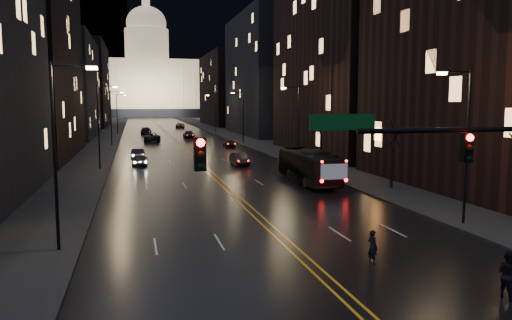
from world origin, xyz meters
TOP-DOWN VIEW (x-y plane):
  - ground at (0.00, 0.00)m, footprint 900.00×900.00m
  - road at (0.00, 130.00)m, footprint 20.00×320.00m
  - sidewalk_left at (-14.00, 130.00)m, footprint 8.00×320.00m
  - sidewalk_right at (14.00, 130.00)m, footprint 8.00×320.00m
  - center_line at (0.00, 130.00)m, footprint 0.62×320.00m
  - building_left_mid at (-21.00, 54.00)m, footprint 12.00×30.00m
  - building_left_far at (-21.00, 92.00)m, footprint 12.00×34.00m
  - building_left_dist at (-21.00, 140.00)m, footprint 12.00×40.00m
  - building_right_near at (21.00, 20.00)m, footprint 12.00×26.00m
  - building_right_tall at (21.00, 50.00)m, footprint 12.00×30.00m
  - building_right_mid at (21.00, 92.00)m, footprint 12.00×34.00m
  - building_right_dist at (21.00, 140.00)m, footprint 12.00×40.00m
  - mountain_ridge at (40.00, 380.00)m, footprint 520.00×60.00m
  - capitol at (0.00, 250.00)m, footprint 90.00×50.00m
  - streetlamp_right_near at (10.81, 10.00)m, footprint 2.13×0.25m
  - streetlamp_left_near at (-10.81, 10.00)m, footprint 2.13×0.25m
  - streetlamp_right_mid at (10.81, 40.00)m, footprint 2.13×0.25m
  - streetlamp_left_mid at (-10.81, 40.00)m, footprint 2.13×0.25m
  - streetlamp_right_far at (10.81, 70.00)m, footprint 2.13×0.25m
  - streetlamp_left_far at (-10.81, 70.00)m, footprint 2.13×0.25m
  - streetlamp_right_dist at (10.81, 100.00)m, footprint 2.13×0.25m
  - streetlamp_left_dist at (-10.81, 100.00)m, footprint 2.13×0.25m
  - tree_right_mid at (13.00, 22.00)m, footprint 2.40×2.40m
  - tree_right_far at (13.00, 38.00)m, footprint 2.40×2.40m
  - bus at (7.53, 26.96)m, footprint 2.69×10.72m
  - oncoming_car_a at (-6.84, 42.44)m, footprint 1.81×4.19m
  - oncoming_car_b at (-7.01, 49.54)m, footprint 1.74×4.19m
  - oncoming_car_c at (-4.22, 77.82)m, footprint 3.31×6.03m
  - oncoming_car_d at (-4.85, 99.37)m, footprint 2.66×5.72m
  - receding_car_a at (4.12, 40.35)m, footprint 1.56×4.34m
  - receding_car_b at (7.16, 62.91)m, footprint 1.62×4.00m
  - receding_car_c at (3.14, 84.47)m, footprint 2.05×5.00m
  - receding_car_d at (5.01, 124.78)m, footprint 2.91×5.38m
  - pedestrian_a at (2.72, 5.00)m, footprint 0.49×0.63m
  - pedestrian_b at (5.69, 0.24)m, footprint 0.65×0.96m

SIDE VIEW (x-z plane):
  - ground at x=0.00m, z-range 0.00..0.00m
  - road at x=0.00m, z-range 0.00..0.02m
  - center_line at x=0.00m, z-range 0.02..0.03m
  - sidewalk_left at x=-14.00m, z-range 0.00..0.16m
  - sidewalk_right at x=14.00m, z-range 0.00..0.16m
  - oncoming_car_b at x=-7.01m, z-range 0.00..1.35m
  - receding_car_b at x=7.16m, z-range 0.00..1.36m
  - oncoming_car_a at x=-6.84m, z-range 0.00..1.41m
  - receding_car_a at x=4.12m, z-range 0.00..1.42m
  - receding_car_d at x=5.01m, z-range 0.00..1.43m
  - receding_car_c at x=3.14m, z-range 0.00..1.45m
  - pedestrian_a at x=2.72m, z-range 0.00..1.53m
  - oncoming_car_c at x=-4.22m, z-range 0.00..1.60m
  - oncoming_car_d at x=-4.85m, z-range 0.00..1.62m
  - pedestrian_b at x=5.69m, z-range 0.00..1.80m
  - bus at x=7.53m, z-range 0.00..2.98m
  - tree_right_mid at x=13.00m, z-range 1.20..7.85m
  - tree_right_far at x=13.00m, z-range 1.20..7.85m
  - streetlamp_right_near at x=10.81m, z-range 0.58..9.58m
  - streetlamp_left_near at x=-10.81m, z-range 0.58..9.58m
  - streetlamp_right_mid at x=10.81m, z-range 0.58..9.58m
  - streetlamp_left_mid at x=-10.81m, z-range 0.58..9.58m
  - streetlamp_right_far at x=10.81m, z-range 0.58..9.58m
  - streetlamp_left_far at x=-10.81m, z-range 0.58..9.58m
  - streetlamp_right_dist at x=10.81m, z-range 0.58..9.58m
  - streetlamp_left_dist at x=-10.81m, z-range 0.58..9.58m
  - building_left_far at x=-21.00m, z-range 0.00..20.00m
  - building_right_dist at x=21.00m, z-range 0.00..22.00m
  - building_left_dist at x=-21.00m, z-range 0.00..24.00m
  - building_right_near at x=21.00m, z-range 0.00..24.00m
  - building_right_mid at x=21.00m, z-range 0.00..26.00m
  - building_left_mid at x=-21.00m, z-range 0.00..28.00m
  - capitol at x=0.00m, z-range -12.10..46.40m
  - building_right_tall at x=21.00m, z-range 0.00..38.00m
  - mountain_ridge at x=40.00m, z-range 0.00..130.00m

